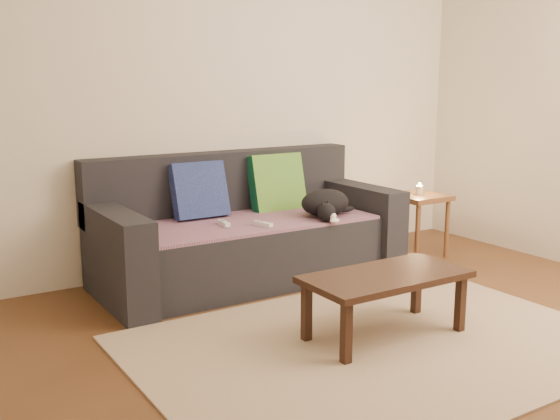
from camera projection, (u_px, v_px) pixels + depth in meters
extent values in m
plane|color=brown|center=(397.00, 355.00, 3.35)|extent=(4.50, 4.50, 0.00)
cube|color=beige|center=(216.00, 91.00, 4.75)|extent=(4.50, 0.04, 2.60)
cube|color=#232328|center=(251.00, 251.00, 4.55)|extent=(1.70, 0.78, 0.42)
cube|color=#232328|center=(223.00, 182.00, 4.80)|extent=(2.10, 0.18, 0.45)
cube|color=#232328|center=(117.00, 259.00, 4.03)|extent=(0.20, 0.90, 0.60)
cube|color=#232328|center=(358.00, 223.00, 5.03)|extent=(0.20, 0.90, 0.60)
cube|color=#4E2C53|center=(252.00, 221.00, 4.49)|extent=(1.66, 0.74, 0.02)
cube|color=#151352|center=(199.00, 191.00, 4.52)|extent=(0.39, 0.20, 0.40)
cube|color=#0C4D2F|center=(277.00, 183.00, 4.85)|extent=(0.42, 0.20, 0.44)
ellipsoid|color=black|center=(325.00, 203.00, 4.59)|extent=(0.44, 0.39, 0.19)
sphere|color=black|center=(327.00, 212.00, 4.41)|extent=(0.16, 0.16, 0.12)
sphere|color=white|center=(333.00, 216.00, 4.38)|extent=(0.07, 0.07, 0.05)
ellipsoid|color=black|center=(346.00, 209.00, 4.67)|extent=(0.15, 0.10, 0.04)
cube|color=white|center=(263.00, 224.00, 4.28)|extent=(0.07, 0.15, 0.03)
cube|color=white|center=(224.00, 223.00, 4.30)|extent=(0.05, 0.15, 0.03)
cube|color=brown|center=(419.00, 197.00, 5.15)|extent=(0.40, 0.40, 0.04)
cylinder|color=brown|center=(417.00, 234.00, 4.99)|extent=(0.04, 0.04, 0.46)
cylinder|color=brown|center=(447.00, 229.00, 5.15)|extent=(0.04, 0.04, 0.46)
cylinder|color=brown|center=(389.00, 226.00, 5.25)|extent=(0.04, 0.04, 0.46)
cylinder|color=brown|center=(418.00, 222.00, 5.42)|extent=(0.04, 0.04, 0.46)
cylinder|color=beige|center=(419.00, 190.00, 5.14)|extent=(0.06, 0.06, 0.07)
sphere|color=#FFBF59|center=(420.00, 184.00, 5.13)|extent=(0.02, 0.02, 0.02)
cube|color=#9E826C|center=(377.00, 344.00, 3.47)|extent=(2.50, 1.80, 0.01)
cube|color=#321C13|center=(386.00, 277.00, 3.52)|extent=(0.90, 0.45, 0.04)
cube|color=#321C13|center=(346.00, 334.00, 3.20)|extent=(0.05, 0.05, 0.33)
cube|color=#321C13|center=(460.00, 304.00, 3.62)|extent=(0.05, 0.05, 0.33)
cube|color=#321C13|center=(306.00, 313.00, 3.49)|extent=(0.05, 0.05, 0.33)
cube|color=#321C13|center=(416.00, 288.00, 3.90)|extent=(0.05, 0.05, 0.33)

